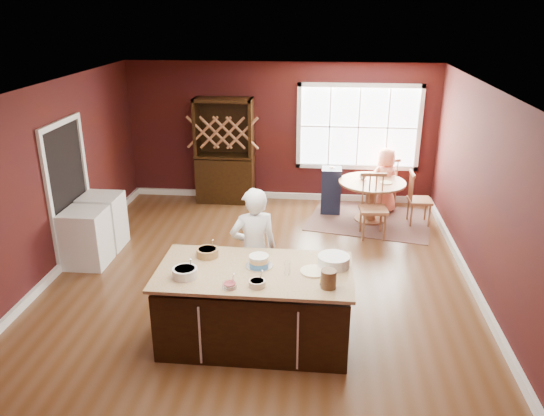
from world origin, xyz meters
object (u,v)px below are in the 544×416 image
at_px(dining_table, 371,193).
at_px(hutch, 225,151).
at_px(baker, 254,250).
at_px(chair_east, 420,198).
at_px(seated_woman, 385,181).
at_px(high_chair, 331,190).
at_px(dryer, 103,221).
at_px(toddler, 330,171).
at_px(kitchen_island, 255,307).
at_px(washer, 86,238).
at_px(chair_south, 374,207).
at_px(layer_cake, 259,261).
at_px(chair_north, 385,182).

xyz_separation_m(dining_table, hutch, (-2.80, 0.76, 0.49)).
height_order(baker, chair_east, baker).
bearing_deg(seated_woman, high_chair, -24.58).
bearing_deg(dryer, toddler, 27.60).
xyz_separation_m(dining_table, baker, (-1.71, -3.16, 0.29)).
height_order(kitchen_island, dryer, kitchen_island).
xyz_separation_m(seated_woman, dryer, (-4.65, -2.00, -0.18)).
distance_m(high_chair, toddler, 0.36).
distance_m(kitchen_island, chair_east, 4.52).
distance_m(washer, dryer, 0.64).
bearing_deg(hutch, dryer, -124.45).
relative_size(dining_table, toddler, 4.57).
bearing_deg(washer, dryer, 90.00).
height_order(baker, washer, baker).
height_order(chair_south, toddler, chair_south).
xyz_separation_m(chair_south, hutch, (-2.77, 1.49, 0.48)).
distance_m(kitchen_island, dining_table, 4.19).
distance_m(seated_woman, toddler, 1.05).
height_order(dining_table, dryer, dryer).
bearing_deg(layer_cake, chair_east, 56.71).
relative_size(chair_east, hutch, 0.48).
height_order(chair_east, seated_woman, seated_woman).
bearing_deg(dining_table, kitchen_island, -112.66).
bearing_deg(chair_north, baker, 44.12).
bearing_deg(chair_north, dryer, 7.48).
xyz_separation_m(chair_south, high_chair, (-0.70, 1.07, -0.09)).
bearing_deg(washer, layer_cake, -29.52).
relative_size(kitchen_island, seated_woman, 1.77).
distance_m(layer_cake, hutch, 4.69).
xyz_separation_m(chair_east, seated_woman, (-0.57, 0.53, 0.13)).
bearing_deg(kitchen_island, dining_table, 67.34).
relative_size(chair_south, dryer, 1.23).
bearing_deg(washer, kitchen_island, -31.42).
bearing_deg(kitchen_island, seated_woman, 66.39).
xyz_separation_m(kitchen_island, chair_east, (2.46, 3.79, 0.05)).
bearing_deg(chair_north, kitchen_island, 48.87).
bearing_deg(kitchen_island, chair_north, 67.35).
bearing_deg(baker, toddler, -125.20).
relative_size(kitchen_island, chair_south, 2.03).
distance_m(high_chair, washer, 4.44).
bearing_deg(chair_south, toddler, 119.32).
distance_m(chair_north, dryer, 5.20).
distance_m(hutch, dryer, 2.85).
bearing_deg(chair_south, high_chair, 118.34).
bearing_deg(chair_east, chair_south, 124.22).
bearing_deg(dining_table, baker, -118.45).
distance_m(kitchen_island, chair_south, 3.52).
height_order(seated_woman, hutch, hutch).
distance_m(kitchen_island, toddler, 4.32).
distance_m(kitchen_island, dryer, 3.61).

